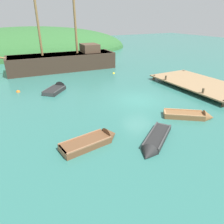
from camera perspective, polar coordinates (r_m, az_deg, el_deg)
ground_plane at (r=18.11m, az=7.48°, el=3.34°), size 120.00×120.00×0.00m
dock at (r=23.04m, az=23.23°, el=7.41°), size 5.36×9.58×1.56m
shore_hill at (r=48.39m, az=-21.48°, el=15.60°), size 43.00×24.30×9.65m
sailing_ship at (r=29.24m, az=-13.26°, el=13.03°), size 16.74×4.75×13.07m
rowboat_near_dock at (r=11.94m, az=-5.03°, el=-8.16°), size 3.63×1.58×1.09m
rowboat_portside at (r=12.11m, az=11.80°, el=-8.38°), size 3.65×2.94×0.91m
rowboat_outer_left at (r=21.03m, az=-15.07°, el=6.13°), size 2.96×3.05×1.22m
rowboat_center at (r=15.84m, az=21.24°, el=-1.07°), size 3.40×2.89×1.00m
buoy_yellow at (r=26.69m, az=0.47°, el=10.70°), size 0.32×0.32×0.32m
buoy_orange at (r=21.90m, az=-24.74°, el=5.09°), size 0.38×0.38×0.38m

